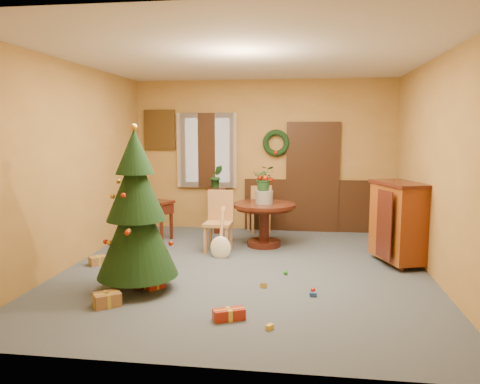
% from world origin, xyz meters
% --- Properties ---
extents(room_envelope, '(5.50, 5.50, 5.50)m').
position_xyz_m(room_envelope, '(0.21, 2.70, 1.12)').
color(room_envelope, '#343E4B').
rests_on(room_envelope, ground).
extents(dining_table, '(1.06, 1.06, 0.73)m').
position_xyz_m(dining_table, '(0.14, 1.40, 0.51)').
color(dining_table, black).
rests_on(dining_table, floor).
extents(urn, '(0.30, 0.30, 0.22)m').
position_xyz_m(urn, '(0.14, 1.40, 0.83)').
color(urn, slate).
rests_on(urn, dining_table).
extents(centerpiece_plant, '(0.37, 0.32, 0.41)m').
position_xyz_m(centerpiece_plant, '(0.14, 1.40, 1.15)').
color(centerpiece_plant, '#1E4C23').
rests_on(centerpiece_plant, urn).
extents(chair_near, '(0.44, 0.44, 0.98)m').
position_xyz_m(chair_near, '(-0.55, 1.00, 0.52)').
color(chair_near, '#A87443').
rests_on(chair_near, floor).
extents(chair_far, '(0.51, 0.51, 0.92)m').
position_xyz_m(chair_far, '(-0.03, 2.41, 0.49)').
color(chair_far, '#A87443').
rests_on(chair_far, floor).
extents(guitar, '(0.41, 0.54, 0.74)m').
position_xyz_m(guitar, '(-0.46, 0.58, 0.38)').
color(guitar, white).
rests_on(guitar, floor).
extents(plant_stand, '(0.34, 0.34, 0.87)m').
position_xyz_m(plant_stand, '(-0.83, 2.26, 0.54)').
color(plant_stand, black).
rests_on(plant_stand, floor).
extents(stand_plant, '(0.29, 0.27, 0.43)m').
position_xyz_m(stand_plant, '(-0.83, 2.26, 1.08)').
color(stand_plant, '#19471E').
rests_on(stand_plant, plant_stand).
extents(christmas_tree, '(0.98, 0.98, 2.02)m').
position_xyz_m(christmas_tree, '(-1.20, -0.98, 0.96)').
color(christmas_tree, '#382111').
rests_on(christmas_tree, floor).
extents(writing_desk, '(0.88, 0.65, 0.70)m').
position_xyz_m(writing_desk, '(-1.91, 1.68, 0.53)').
color(writing_desk, black).
rests_on(writing_desk, floor).
extents(sideboard, '(0.78, 1.05, 1.20)m').
position_xyz_m(sideboard, '(2.15, 0.59, 0.64)').
color(sideboard, '#541709').
rests_on(sideboard, floor).
extents(gift_a, '(0.35, 0.33, 0.15)m').
position_xyz_m(gift_a, '(-1.35, -1.56, 0.08)').
color(gift_a, brown).
rests_on(gift_a, floor).
extents(gift_b, '(0.33, 0.33, 0.24)m').
position_xyz_m(gift_b, '(-1.05, -0.90, 0.12)').
color(gift_b, maroon).
rests_on(gift_b, floor).
extents(gift_c, '(0.28, 0.28, 0.13)m').
position_xyz_m(gift_c, '(-2.15, -0.05, 0.06)').
color(gift_c, brown).
rests_on(gift_c, floor).
extents(gift_d, '(0.35, 0.26, 0.12)m').
position_xyz_m(gift_d, '(0.05, -1.75, 0.06)').
color(gift_d, maroon).
rests_on(gift_d, floor).
extents(toy_a, '(0.08, 0.06, 0.05)m').
position_xyz_m(toy_a, '(0.92, -0.95, 0.03)').
color(toy_a, '#244AA0').
rests_on(toy_a, floor).
extents(toy_b, '(0.06, 0.06, 0.06)m').
position_xyz_m(toy_b, '(0.57, -0.15, 0.03)').
color(toy_b, '#298925').
rests_on(toy_b, floor).
extents(toy_c, '(0.08, 0.09, 0.05)m').
position_xyz_m(toy_c, '(0.48, -1.94, 0.03)').
color(toy_c, gold).
rests_on(toy_c, floor).
extents(toy_d, '(0.06, 0.06, 0.06)m').
position_xyz_m(toy_d, '(0.92, -0.81, 0.03)').
color(toy_d, red).
rests_on(toy_d, floor).
extents(toy_e, '(0.09, 0.06, 0.05)m').
position_xyz_m(toy_e, '(0.32, -0.72, 0.03)').
color(toy_e, gold).
rests_on(toy_e, floor).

